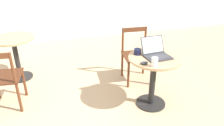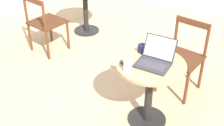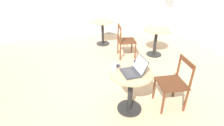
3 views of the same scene
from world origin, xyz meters
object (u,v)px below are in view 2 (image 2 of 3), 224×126
object	(u,v)px
chair_near_right	(183,57)
mug	(142,48)
cafe_table_mid	(85,1)
drinking_glass	(127,66)
chair_mid_left	(45,23)
laptop	(155,59)
cafe_table_near	(150,80)
mouse	(124,62)

from	to	relation	value
chair_near_right	mug	xyz separation A→B (m)	(-0.57, 0.24, 0.32)
cafe_table_mid	drinking_glass	xyz separation A→B (m)	(-1.56, -1.68, 0.25)
chair_near_right	drinking_glass	xyz separation A→B (m)	(-0.95, 0.19, 0.34)
cafe_table_mid	chair_mid_left	bearing A→B (deg)	173.49
cafe_table_mid	mug	world-z (taller)	mug
cafe_table_mid	mug	xyz separation A→B (m)	(-1.18, -1.62, 0.23)
chair_near_right	cafe_table_mid	bearing A→B (deg)	72.01
laptop	drinking_glass	size ratio (longest dim) A/B	3.08
cafe_table_near	drinking_glass	distance (m)	0.36
laptop	mouse	size ratio (longest dim) A/B	3.43
mug	drinking_glass	bearing A→B (deg)	-172.07
cafe_table_near	chair_near_right	size ratio (longest dim) A/B	0.84
cafe_table_near	laptop	bearing A→B (deg)	-53.53
chair_mid_left	mug	bearing A→B (deg)	-102.13
laptop	mouse	world-z (taller)	laptop
mouse	drinking_glass	bearing A→B (deg)	-136.50
chair_mid_left	laptop	world-z (taller)	laptop
mouse	mug	bearing A→B (deg)	-6.56
cafe_table_mid	laptop	distance (m)	2.26
chair_mid_left	mug	distance (m)	1.78
mouse	mug	xyz separation A→B (m)	(0.29, -0.03, 0.02)
cafe_table_near	mouse	world-z (taller)	mouse
chair_near_right	mouse	world-z (taller)	chair_near_right
chair_near_right	chair_mid_left	bearing A→B (deg)	95.90
chair_near_right	laptop	distance (m)	0.77
cafe_table_mid	laptop	xyz separation A→B (m)	(-1.30, -1.83, 0.24)
laptop	drinking_glass	xyz separation A→B (m)	(-0.25, 0.15, 0.01)
chair_mid_left	mug	world-z (taller)	chair_mid_left
mug	drinking_glass	distance (m)	0.38
laptop	chair_mid_left	bearing A→B (deg)	75.46
cafe_table_near	drinking_glass	world-z (taller)	drinking_glass
mug	chair_near_right	bearing A→B (deg)	-22.89
cafe_table_mid	mouse	size ratio (longest dim) A/B	7.17
cafe_table_near	laptop	distance (m)	0.24
cafe_table_near	drinking_glass	xyz separation A→B (m)	(-0.23, 0.13, 0.25)
cafe_table_mid	laptop	size ratio (longest dim) A/B	2.09
chair_mid_left	mug	size ratio (longest dim) A/B	6.85
cafe_table_near	chair_near_right	world-z (taller)	chair_near_right
cafe_table_mid	mouse	distance (m)	2.17
mouse	chair_near_right	bearing A→B (deg)	-17.68
cafe_table_near	cafe_table_mid	xyz separation A→B (m)	(1.32, 1.80, 0.00)
mouse	cafe_table_near	bearing A→B (deg)	-56.31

